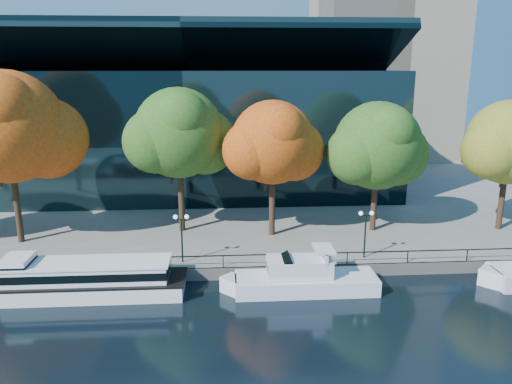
{
  "coord_description": "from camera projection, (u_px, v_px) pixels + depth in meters",
  "views": [
    {
      "loc": [
        0.14,
        -33.85,
        16.62
      ],
      "look_at": [
        2.93,
        8.0,
        5.9
      ],
      "focal_mm": 35.0,
      "sensor_mm": 36.0,
      "label": 1
    }
  ],
  "objects": [
    {
      "name": "tree_3",
      "position": [
        274.0,
        144.0,
        45.18
      ],
      "size": [
        9.57,
        7.85,
        12.63
      ],
      "color": "black",
      "rests_on": "promenade"
    },
    {
      "name": "lamp_2",
      "position": [
        366.0,
        223.0,
        40.95
      ],
      "size": [
        1.26,
        0.36,
        4.03
      ],
      "color": "black",
      "rests_on": "promenade"
    },
    {
      "name": "tour_boat",
      "position": [
        77.0,
        278.0,
        36.75
      ],
      "size": [
        16.57,
        3.7,
        3.14
      ],
      "color": "white",
      "rests_on": "ground"
    },
    {
      "name": "tree_4",
      "position": [
        379.0,
        148.0,
        46.64
      ],
      "size": [
        10.32,
        8.46,
        12.41
      ],
      "color": "black",
      "rests_on": "promenade"
    },
    {
      "name": "lamp_1",
      "position": [
        181.0,
        227.0,
        39.98
      ],
      "size": [
        1.26,
        0.36,
        4.03
      ],
      "color": "black",
      "rests_on": "promenade"
    },
    {
      "name": "railing",
      "position": [
        223.0,
        256.0,
        39.49
      ],
      "size": [
        88.2,
        0.08,
        0.99
      ],
      "color": "black",
      "rests_on": "promenade"
    },
    {
      "name": "ground",
      "position": [
        224.0,
        297.0,
        36.83
      ],
      "size": [
        160.0,
        160.0,
        0.0
      ],
      "primitive_type": "plane",
      "color": "black",
      "rests_on": "ground"
    },
    {
      "name": "cruiser_near",
      "position": [
        300.0,
        278.0,
        37.48
      ],
      "size": [
        11.86,
        3.05,
        3.44
      ],
      "color": "silver",
      "rests_on": "ground"
    },
    {
      "name": "tree_2",
      "position": [
        181.0,
        135.0,
        46.2
      ],
      "size": [
        10.52,
        8.62,
        13.7
      ],
      "color": "black",
      "rests_on": "promenade"
    },
    {
      "name": "tree_1",
      "position": [
        10.0,
        129.0,
        42.86
      ],
      "size": [
        12.19,
        9.99,
        15.31
      ],
      "color": "black",
      "rests_on": "promenade"
    },
    {
      "name": "convention_building",
      "position": [
        191.0,
        129.0,
        65.2
      ],
      "size": [
        50.0,
        24.57,
        21.43
      ],
      "color": "black",
      "rests_on": "ground"
    },
    {
      "name": "promenade",
      "position": [
        223.0,
        180.0,
        71.87
      ],
      "size": [
        90.0,
        67.08,
        1.0
      ],
      "color": "slate",
      "rests_on": "ground"
    },
    {
      "name": "tree_5",
      "position": [
        511.0,
        144.0,
        46.94
      ],
      "size": [
        9.97,
        8.17,
        12.54
      ],
      "color": "black",
      "rests_on": "promenade"
    }
  ]
}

